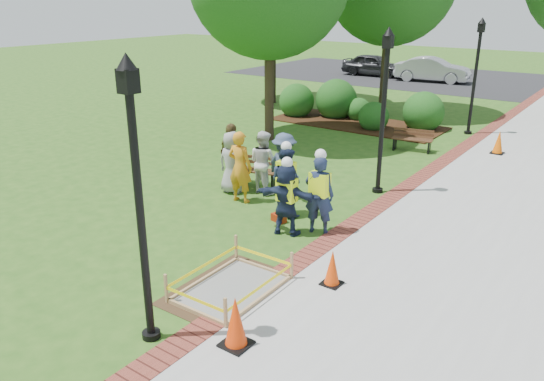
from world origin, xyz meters
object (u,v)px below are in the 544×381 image
Objects in this scene: hivis_worker_b at (319,192)px; hivis_worker_c at (286,179)px; hivis_worker_a at (287,196)px; lamp_near at (138,185)px; cone_front at (236,323)px; wet_concrete_pad at (232,279)px; bench_near at (254,177)px.

hivis_worker_c is (-1.17, 0.43, -0.05)m from hivis_worker_b.
hivis_worker_b is 1.06× the size of hivis_worker_c.
hivis_worker_c is at bearing 159.87° from hivis_worker_b.
lamp_near is at bearing -83.77° from hivis_worker_a.
hivis_worker_a is (-1.67, 3.77, 0.48)m from cone_front.
cone_front is at bearing -66.08° from hivis_worker_a.
lamp_near is at bearing -93.64° from wet_concrete_pad.
bench_near is at bearing 114.93° from lamp_near.
lamp_near is at bearing -65.07° from bench_near.
lamp_near is (-1.20, -0.59, 2.08)m from cone_front.
cone_front is at bearing 26.38° from lamp_near.
lamp_near reaches higher than hivis_worker_b.
hivis_worker_a is at bearing -39.64° from bench_near.
lamp_near is 5.60m from hivis_worker_c.
hivis_worker_b is (-1.14, 4.24, 0.54)m from cone_front.
hivis_worker_a is 1.10m from hivis_worker_c.
bench_near is 1.86× the size of cone_front.
hivis_worker_b reaches higher than bench_near.
lamp_near reaches higher than hivis_worker_a.
bench_near is (-3.11, 4.67, 0.02)m from wet_concrete_pad.
hivis_worker_b is (0.54, 0.47, 0.07)m from hivis_worker_a.
hivis_worker_b is (3.06, -1.62, 0.69)m from bench_near.
hivis_worker_a is 0.92× the size of hivis_worker_b.
hivis_worker_b is at bearing 105.00° from cone_front.
cone_front is at bearing -75.00° from hivis_worker_b.
lamp_near is (-0.11, -1.78, 2.25)m from wet_concrete_pad.
cone_front reaches higher than wet_concrete_pad.
lamp_near is 4.67m from hivis_worker_a.
bench_near is at bearing 147.72° from hivis_worker_c.
bench_near is 0.86× the size of hivis_worker_c.
bench_near is 0.37× the size of lamp_near.
bench_near is 2.33m from hivis_worker_c.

